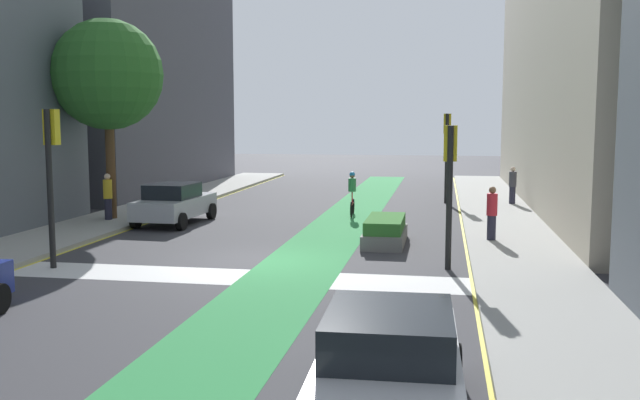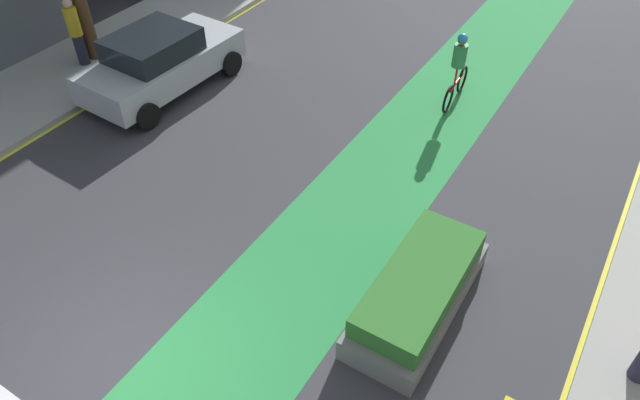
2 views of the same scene
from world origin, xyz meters
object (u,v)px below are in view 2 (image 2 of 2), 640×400
at_px(pedestrian_sidewalk_left_a, 75,31).
at_px(median_planter, 418,291).
at_px(cyclist_in_lane, 458,68).
at_px(car_silver_left_far, 160,61).

height_order(pedestrian_sidewalk_left_a, median_planter, pedestrian_sidewalk_left_a).
distance_m(cyclist_in_lane, pedestrian_sidewalk_left_a, 9.69).
bearing_deg(cyclist_in_lane, pedestrian_sidewalk_left_a, -158.31).
bearing_deg(pedestrian_sidewalk_left_a, median_planter, -13.46).
relative_size(car_silver_left_far, pedestrian_sidewalk_left_a, 2.41).
xyz_separation_m(cyclist_in_lane, pedestrian_sidewalk_left_a, (-9.00, -3.58, 0.09)).
height_order(cyclist_in_lane, pedestrian_sidewalk_left_a, pedestrian_sidewalk_left_a).
xyz_separation_m(car_silver_left_far, median_planter, (8.31, -2.93, -0.40)).
bearing_deg(median_planter, pedestrian_sidewalk_left_a, 166.54).
bearing_deg(pedestrian_sidewalk_left_a, car_silver_left_far, 7.31).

